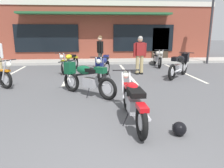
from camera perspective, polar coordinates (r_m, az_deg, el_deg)
name	(u,v)px	position (r m, az deg, el deg)	size (l,w,h in m)	color
ground_plane	(103,99)	(6.14, -2.46, -3.97)	(80.00, 80.00, 0.00)	#515154
sidewalk_kerb	(97,61)	(13.48, -4.07, 6.00)	(22.00, 1.80, 0.14)	#A8A59E
brick_storefront_building	(95,31)	(17.11, -4.46, 13.66)	(15.44, 6.82, 3.73)	brown
painted_stall_lines	(98,73)	(9.93, -3.59, 2.87)	(8.01, 4.80, 0.01)	silver
motorcycle_foreground_classic	(133,101)	(4.49, 5.60, -4.53)	(0.66, 2.11, 0.98)	black
motorcycle_red_sportbike	(103,66)	(8.67, -2.27, 4.82)	(0.87, 2.07, 0.98)	black
motorcycle_black_cruiser	(157,58)	(12.17, 11.90, 6.78)	(0.70, 2.11, 0.98)	black
motorcycle_silver_naked	(70,62)	(10.44, -11.02, 5.72)	(0.89, 2.06, 0.98)	black
motorcycle_blue_standard	(85,78)	(6.47, -7.07, 1.68)	(1.71, 1.59, 0.98)	black
motorcycle_green_cafe_racer	(180,64)	(9.47, 17.44, 4.96)	(1.58, 1.72, 0.98)	black
person_in_shorts_foreground	(100,50)	(10.85, -3.16, 8.84)	(0.35, 0.61, 1.68)	black
person_by_back_row	(140,53)	(9.62, 7.36, 8.14)	(0.61, 0.32, 1.68)	black
helmet_on_pavement	(179,129)	(4.22, 17.33, -11.20)	(0.26, 0.26, 0.26)	black
parking_lot_lamp_post	(214,10)	(13.98, 25.22, 17.29)	(0.24, 0.76, 4.65)	#2D2D33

